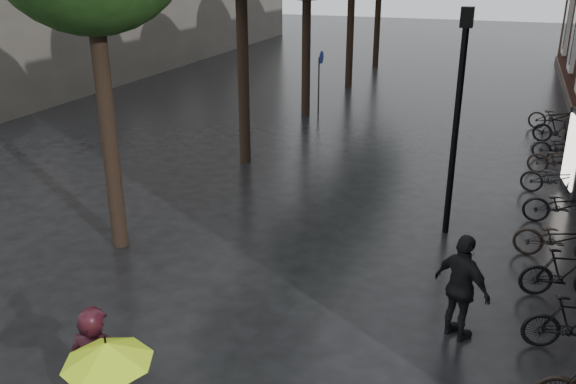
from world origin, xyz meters
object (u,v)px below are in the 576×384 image
at_px(lamp_post, 458,103).
at_px(person_burgundy, 99,374).
at_px(pedestrian_walking, 462,288).
at_px(parked_bicycles, 563,189).

bearing_deg(lamp_post, person_burgundy, -113.19).
xyz_separation_m(person_burgundy, pedestrian_walking, (3.91, 3.72, -0.06)).
xyz_separation_m(parked_bicycles, lamp_post, (-2.43, -2.42, 2.42)).
xyz_separation_m(person_burgundy, parked_bicycles, (5.71, 10.10, -0.48)).
bearing_deg(person_burgundy, pedestrian_walking, -142.48).
relative_size(person_burgundy, parked_bicycles, 0.12).
bearing_deg(person_burgundy, lamp_post, -119.25).
bearing_deg(pedestrian_walking, parked_bicycles, -70.92).
bearing_deg(parked_bicycles, pedestrian_walking, -105.78).
bearing_deg(parked_bicycles, person_burgundy, -119.51).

